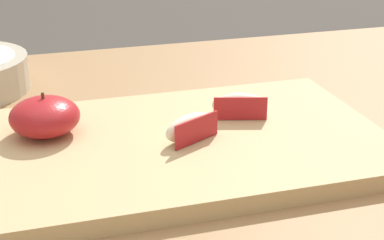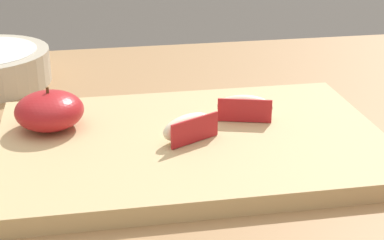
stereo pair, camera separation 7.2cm
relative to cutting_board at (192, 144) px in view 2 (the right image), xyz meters
name	(u,v)px [view 2 (the right image)]	position (x,y,z in m)	size (l,w,h in m)	color
dining_table	(176,219)	(-0.02, -0.01, -0.10)	(1.46, 0.95, 0.73)	#9E754C
cutting_board	(192,144)	(0.00, 0.00, 0.00)	(0.45, 0.31, 0.02)	tan
apple_half_skin_up	(49,111)	(-0.16, 0.05, 0.03)	(0.08, 0.08, 0.05)	#B21E23
apple_wedge_middle	(245,107)	(0.07, 0.04, 0.03)	(0.07, 0.04, 0.03)	#F4EACC
apple_wedge_near_knife	(189,127)	(-0.01, -0.01, 0.03)	(0.07, 0.05, 0.03)	#F4EACC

